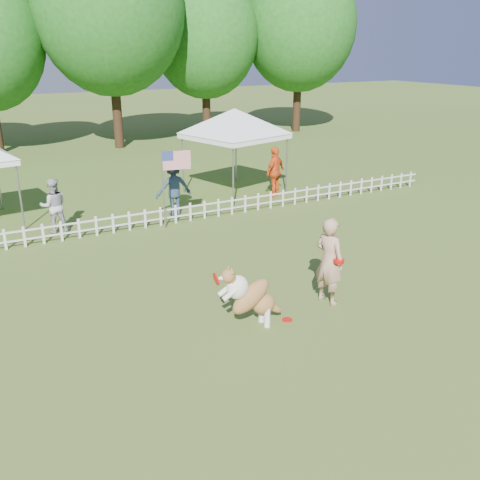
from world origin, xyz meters
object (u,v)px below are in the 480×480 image
Objects in this scene: dog at (252,296)px; frisbee_on_turf at (287,320)px; flag_pole at (163,190)px; spectator_c at (275,172)px; spectator_a at (54,206)px; canopy_tent_right at (235,153)px; handler at (329,261)px; spectator_b at (174,187)px.

dog is 1.04m from frisbee_on_turf.
flag_pole reaches higher than spectator_c.
dog is at bearing 111.91° from spectator_a.
flag_pole is 3.27m from spectator_a.
spectator_c is at bearing 59.93° from frisbee_on_turf.
canopy_tent_right is at bearing 67.00° from dog.
dog reaches higher than frisbee_on_turf.
frisbee_on_turf is 0.09× the size of flag_pole.
handler is 7.65m from spectator_b.
canopy_tent_right is at bearing -162.61° from spectator_a.
spectator_b is at bearing -169.80° from canopy_tent_right.
handler is at bearing 96.72° from spectator_b.
dog is at bearing -85.16° from flag_pole.
canopy_tent_right reaches higher than flag_pole.
frisbee_on_turf is 9.67m from spectator_c.
spectator_b is (0.78, 1.17, -0.28)m from flag_pole.
spectator_a is (-4.35, 7.66, -0.15)m from handler.
spectator_a is (-3.12, 7.95, 0.81)m from frisbee_on_turf.
canopy_tent_right is 1.67× the size of spectator_c.
handler is 9.05× the size of frisbee_on_turf.
canopy_tent_right reaches higher than spectator_b.
spectator_c is at bearing -60.56° from canopy_tent_right.
canopy_tent_right is (4.50, 9.32, 0.86)m from dog.
flag_pole reaches higher than handler.
canopy_tent_right is 1.28× the size of flag_pole.
handler is at bearing -67.76° from flag_pole.
frisbee_on_turf is at bearing -4.57° from dog.
dog is at bearing 29.01° from spectator_c.
flag_pole is at bearing 59.03° from spectator_b.
spectator_c is at bearing 28.31° from flag_pole.
frisbee_on_turf is at bearing 87.75° from spectator_b.
canopy_tent_right is 4.67m from flag_pole.
spectator_b reaches higher than spectator_c.
canopy_tent_right is 1.89× the size of spectator_a.
spectator_b is at bearing 85.14° from frisbee_on_turf.
spectator_c is at bearing -38.48° from handler.
handler is 0.62× the size of canopy_tent_right.
spectator_a is at bearing 169.11° from flag_pole.
handler reaches higher than spectator_a.
spectator_b is at bearing 82.24° from dog.
flag_pole is at bearing -9.08° from spectator_c.
spectator_c reaches higher than dog.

